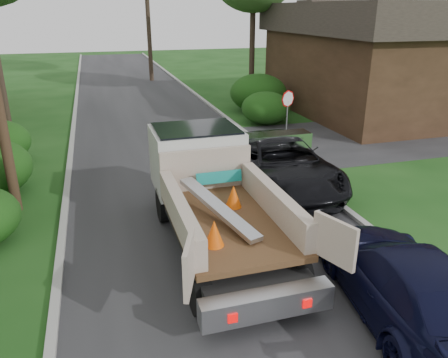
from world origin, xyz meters
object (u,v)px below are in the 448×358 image
(flatbed_truck, at_px, (208,182))
(black_pickup, at_px, (279,163))
(stop_sign, at_px, (287,106))
(house_right, at_px, (377,57))
(navy_suv, at_px, (406,282))

(flatbed_truck, bearing_deg, black_pickup, 37.62)
(stop_sign, height_order, house_right, house_right)
(house_right, bearing_deg, black_pickup, -136.74)
(stop_sign, xyz_separation_m, house_right, (7.80, 5.00, 1.38))
(house_right, distance_m, black_pickup, 14.05)
(flatbed_truck, bearing_deg, stop_sign, 51.76)
(house_right, xyz_separation_m, black_pickup, (-10.10, -9.50, -2.29))
(stop_sign, bearing_deg, navy_suv, -102.74)
(stop_sign, bearing_deg, house_right, 32.66)
(black_pickup, distance_m, navy_suv, 7.01)
(flatbed_truck, xyz_separation_m, navy_suv, (2.81, -4.58, -0.67))
(stop_sign, relative_size, black_pickup, 0.39)
(black_pickup, bearing_deg, house_right, 45.14)
(stop_sign, bearing_deg, flatbed_truck, -128.04)
(stop_sign, distance_m, flatbed_truck, 8.79)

